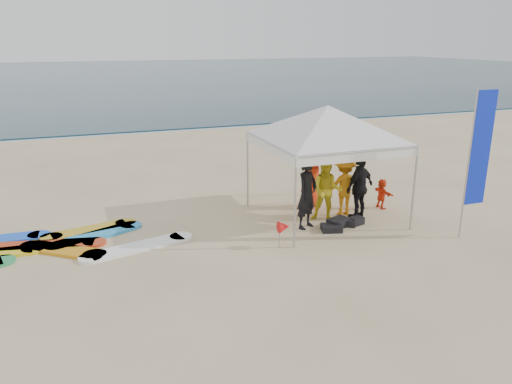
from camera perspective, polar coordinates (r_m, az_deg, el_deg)
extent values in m
plane|color=beige|center=(10.05, 6.72, -10.55)|extent=(120.00, 120.00, 0.00)
cube|color=#0C2633|center=(68.16, -17.19, 12.60)|extent=(160.00, 84.00, 0.08)
cube|color=silver|center=(26.82, -11.17, 6.90)|extent=(160.00, 1.20, 0.01)
imported|color=black|center=(12.62, 5.85, -0.17)|extent=(0.79, 0.72, 1.82)
imported|color=yellow|center=(13.18, 8.08, 0.14)|extent=(1.01, 0.94, 1.66)
imported|color=orange|center=(13.74, 10.05, 0.68)|extent=(1.12, 0.74, 1.63)
imported|color=black|center=(13.51, 11.76, 0.52)|extent=(1.10, 0.76, 1.73)
imported|color=red|center=(14.22, 6.41, 1.36)|extent=(0.94, 0.85, 1.61)
imported|color=red|center=(14.60, 14.17, -0.18)|extent=(0.30, 0.81, 0.86)
cylinder|color=#A5A5A8|center=(14.19, -0.97, 2.58)|extent=(0.05, 0.05, 2.16)
cylinder|color=#A5A5A8|center=(15.53, 10.39, 3.59)|extent=(0.05, 0.05, 2.16)
cylinder|color=#A5A5A8|center=(11.31, 4.48, -1.32)|extent=(0.05, 0.05, 2.16)
cylinder|color=#A5A5A8|center=(12.95, 17.60, 0.32)|extent=(0.05, 0.05, 2.16)
cube|color=white|center=(11.80, 11.76, 3.99)|extent=(3.33, 0.02, 0.24)
cube|color=white|center=(14.58, 5.06, 6.78)|extent=(3.33, 0.02, 0.24)
cube|color=white|center=(12.49, 1.48, 5.07)|extent=(0.02, 3.33, 0.24)
cube|color=white|center=(13.99, 13.95, 5.89)|extent=(0.02, 3.33, 0.24)
pyramid|color=white|center=(13.00, 8.25, 9.78)|extent=(4.57, 4.57, 0.86)
cylinder|color=#A5A5A8|center=(12.67, 23.08, 2.88)|extent=(0.04, 0.04, 3.65)
cube|color=#0D24D0|center=(12.80, 24.28, 4.55)|extent=(0.57, 0.03, 2.71)
cylinder|color=#A5A5A8|center=(11.56, 2.68, -4.98)|extent=(0.02, 0.02, 0.60)
cone|color=red|center=(11.53, 3.25, -3.98)|extent=(0.28, 0.28, 0.28)
cube|color=black|center=(13.04, 9.39, -3.47)|extent=(0.66, 0.55, 0.22)
cube|color=black|center=(13.15, 10.35, -3.42)|extent=(0.55, 0.52, 0.18)
cube|color=black|center=(12.73, 8.62, -4.09)|extent=(0.59, 0.52, 0.16)
cube|color=black|center=(13.27, 11.41, -3.25)|extent=(0.42, 0.35, 0.20)
cube|color=gold|center=(13.26, -18.45, -4.15)|extent=(1.92, 0.91, 0.07)
cube|color=#2896DA|center=(12.85, -17.91, -4.78)|extent=(2.01, 1.28, 0.07)
cube|color=orange|center=(12.25, -21.23, -6.22)|extent=(1.67, 1.47, 0.07)
cube|color=white|center=(11.91, -13.34, -6.14)|extent=(2.25, 1.05, 0.07)
cube|color=#B83615|center=(12.72, -23.63, -5.64)|extent=(2.59, 1.05, 0.07)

